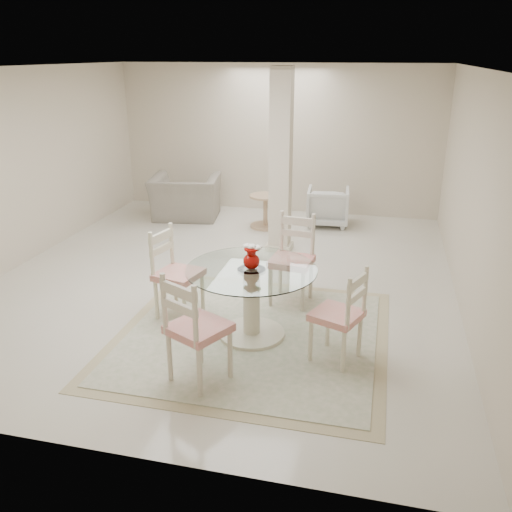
% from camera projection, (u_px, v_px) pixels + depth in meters
% --- Properties ---
extents(ground, '(7.00, 7.00, 0.00)m').
position_uv_depth(ground, '(225.00, 278.00, 7.35)').
color(ground, silver).
rests_on(ground, ground).
extents(room_shell, '(6.02, 7.02, 2.71)m').
position_uv_depth(room_shell, '(222.00, 140.00, 6.69)').
color(room_shell, beige).
rests_on(room_shell, ground).
extents(column, '(0.30, 0.30, 2.70)m').
position_uv_depth(column, '(281.00, 163.00, 7.95)').
color(column, beige).
rests_on(column, ground).
extents(area_rug, '(2.86, 2.86, 0.02)m').
position_uv_depth(area_rug, '(252.00, 335.00, 5.84)').
color(area_rug, tan).
rests_on(area_rug, ground).
extents(dining_table, '(1.36, 1.36, 0.78)m').
position_uv_depth(dining_table, '(252.00, 302.00, 5.70)').
color(dining_table, beige).
rests_on(dining_table, ground).
extents(red_vase, '(0.20, 0.17, 0.26)m').
position_uv_depth(red_vase, '(252.00, 257.00, 5.52)').
color(red_vase, '#AA0A05').
rests_on(red_vase, dining_table).
extents(dining_chair_east, '(0.56, 0.56, 1.08)m').
position_uv_depth(dining_chair_east, '(344.00, 309.00, 5.16)').
color(dining_chair_east, '#EFE6C5').
rests_on(dining_chair_east, ground).
extents(dining_chair_north, '(0.53, 0.53, 1.20)m').
position_uv_depth(dining_chair_north, '(293.00, 252.00, 6.46)').
color(dining_chair_north, beige).
rests_on(dining_chair_north, ground).
extents(dining_chair_west, '(0.55, 0.55, 1.15)m').
position_uv_depth(dining_chair_west, '(173.00, 267.00, 6.10)').
color(dining_chair_west, '#EFE9C4').
rests_on(dining_chair_west, ground).
extents(dining_chair_south, '(0.64, 0.64, 1.20)m').
position_uv_depth(dining_chair_south, '(192.00, 322.00, 4.79)').
color(dining_chair_south, beige).
rests_on(dining_chair_south, ground).
extents(recliner_taupe, '(1.35, 1.23, 0.78)m').
position_uv_depth(recliner_taupe, '(186.00, 197.00, 9.88)').
color(recliner_taupe, gray).
rests_on(recliner_taupe, ground).
extents(armchair_white, '(0.77, 0.78, 0.66)m').
position_uv_depth(armchair_white, '(328.00, 206.00, 9.51)').
color(armchair_white, silver).
rests_on(armchair_white, ground).
extents(side_table, '(0.55, 0.55, 0.57)m').
position_uv_depth(side_table, '(265.00, 212.00, 9.39)').
color(side_table, tan).
rests_on(side_table, ground).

